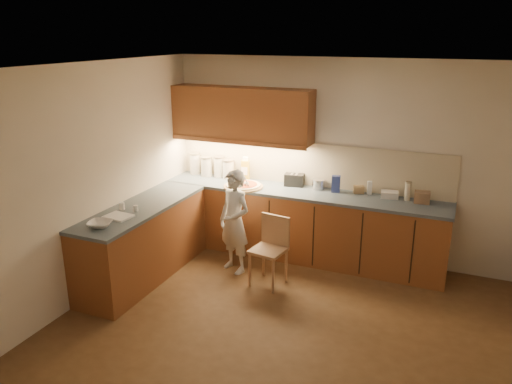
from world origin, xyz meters
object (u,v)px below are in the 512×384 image
oil_jug (245,170)px  wooden_chair (271,245)px  pizza_on_board (243,186)px  toaster (294,180)px  child (235,222)px

oil_jug → wooden_chair: bearing=-52.3°
pizza_on_board → wooden_chair: bearing=-45.9°
wooden_chair → oil_jug: size_ratio=2.50×
wooden_chair → toaster: (-0.07, 1.02, 0.52)m
pizza_on_board → wooden_chair: size_ratio=0.63×
wooden_chair → child: bearing=176.1°
oil_jug → toaster: (0.71, 0.01, -0.07)m
wooden_chair → oil_jug: oil_jug is taller
pizza_on_board → wooden_chair: (0.67, -0.69, -0.46)m
pizza_on_board → oil_jug: 0.37m
child → toaster: child is taller
child → oil_jug: (-0.25, 0.90, 0.42)m
oil_jug → pizza_on_board: bearing=-70.6°
child → wooden_chair: bearing=10.4°
child → oil_jug: 1.02m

